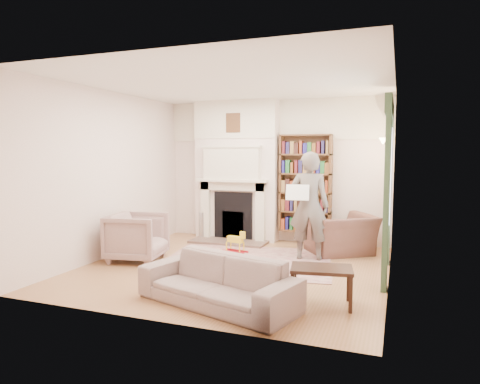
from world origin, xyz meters
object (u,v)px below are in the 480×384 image
at_px(man_reading, 309,206).
at_px(armchair_left, 137,237).
at_px(sofa, 218,281).
at_px(rocking_horse, 235,242).
at_px(paraffin_heater, 205,225).
at_px(armchair_reading, 341,234).
at_px(bookcase, 305,183).
at_px(coffee_table, 321,286).

bearing_deg(man_reading, armchair_left, 14.11).
distance_m(armchair_left, sofa, 2.51).
bearing_deg(rocking_horse, paraffin_heater, 147.38).
bearing_deg(armchair_reading, paraffin_heater, -42.94).
distance_m(bookcase, sofa, 3.81).
height_order(armchair_reading, armchair_left, armchair_left).
bearing_deg(paraffin_heater, man_reading, -22.91).
bearing_deg(bookcase, paraffin_heater, -173.70).
xyz_separation_m(bookcase, armchair_reading, (0.77, -0.62, -0.83)).
xyz_separation_m(paraffin_heater, rocking_horse, (1.06, -0.99, -0.08)).
height_order(man_reading, rocking_horse, man_reading).
bearing_deg(armchair_left, paraffin_heater, -17.78).
height_order(man_reading, paraffin_heater, man_reading).
relative_size(armchair_left, sofa, 0.45).
distance_m(sofa, rocking_horse, 2.59).
distance_m(coffee_table, paraffin_heater, 4.23).
bearing_deg(sofa, man_reading, 93.56).
bearing_deg(sofa, bookcase, 102.61).
distance_m(bookcase, armchair_left, 3.32).
bearing_deg(armchair_left, rocking_horse, -62.13).
height_order(bookcase, armchair_reading, bookcase).
xyz_separation_m(man_reading, rocking_horse, (-1.30, 0.00, -0.70)).
xyz_separation_m(armchair_reading, man_reading, (-0.45, -0.60, 0.55)).
distance_m(bookcase, rocking_horse, 1.85).
relative_size(armchair_left, rocking_horse, 1.91).
height_order(armchair_left, sofa, armchair_left).
relative_size(man_reading, coffee_table, 2.55).
height_order(man_reading, coffee_table, man_reading).
height_order(armchair_reading, man_reading, man_reading).
relative_size(sofa, coffee_table, 2.75).
height_order(sofa, man_reading, man_reading).
bearing_deg(coffee_table, bookcase, 95.45).
height_order(sofa, paraffin_heater, sofa).
bearing_deg(sofa, rocking_horse, 122.98).
xyz_separation_m(armchair_reading, armchair_left, (-3.07, -1.64, 0.05)).
relative_size(armchair_reading, rocking_horse, 2.36).
distance_m(man_reading, rocking_horse, 1.48).
xyz_separation_m(armchair_left, man_reading, (2.62, 1.04, 0.50)).
distance_m(armchair_left, rocking_horse, 1.69).
height_order(paraffin_heater, rocking_horse, paraffin_heater).
bearing_deg(coffee_table, armchair_left, 152.54).
distance_m(bookcase, coffee_table, 3.53).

